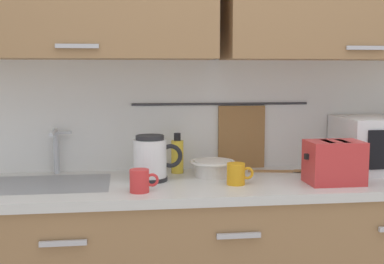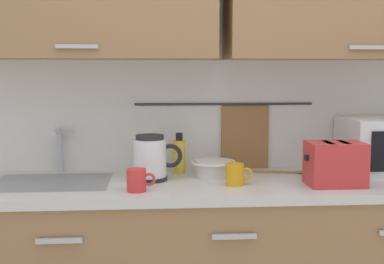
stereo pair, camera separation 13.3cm
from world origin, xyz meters
The scene contains 9 objects.
back_wall_assembly centered at (0.00, 0.53, 1.52)m, with size 3.70×0.41×2.50m.
sink_faucet centered at (-0.78, 0.53, 1.04)m, with size 0.09×0.17×0.22m.
electric_kettle centered at (-0.33, 0.33, 1.00)m, with size 0.23×0.16×0.21m.
dish_soap_bottle centered at (-0.19, 0.49, 0.99)m, with size 0.06×0.06×0.20m.
mug_near_sink centered at (-0.39, 0.12, 0.95)m, with size 0.12×0.08×0.09m.
mixing_bowl centered at (-0.04, 0.38, 0.94)m, with size 0.21×0.21×0.08m.
toaster centered at (0.47, 0.17, 1.00)m, with size 0.26×0.17×0.19m.
mug_by_kettle centered at (0.04, 0.20, 0.95)m, with size 0.12×0.08×0.09m.
wooden_spoon centered at (0.32, 0.44, 0.91)m, with size 0.28×0.07×0.01m.
Camera 1 is at (-0.44, -1.93, 1.40)m, focal length 47.26 mm.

